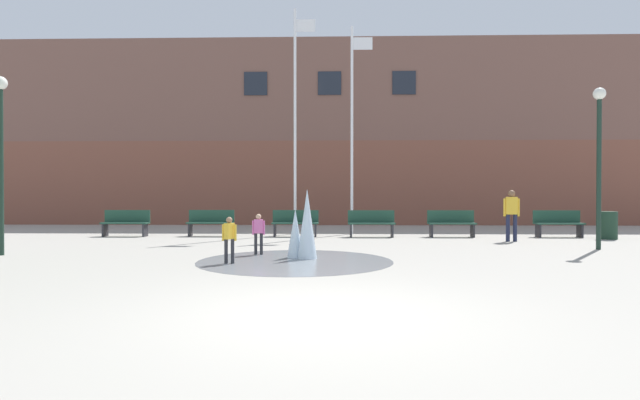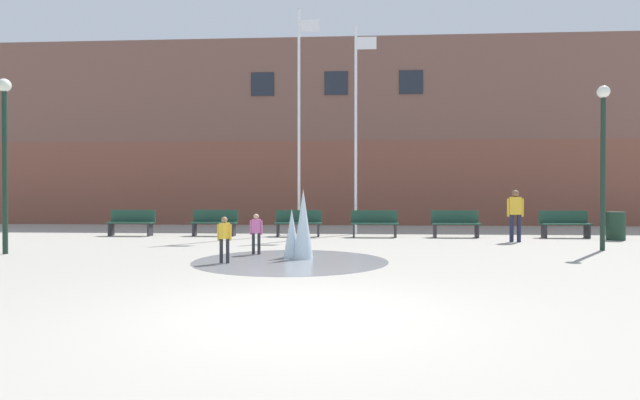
{
  "view_description": "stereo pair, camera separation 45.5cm",
  "coord_description": "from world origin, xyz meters",
  "px_view_note": "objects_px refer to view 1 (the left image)",
  "views": [
    {
      "loc": [
        0.17,
        -6.05,
        1.46
      ],
      "look_at": [
        -0.2,
        7.94,
        1.3
      ],
      "focal_mm": 28.0,
      "sensor_mm": 36.0,
      "label": 1
    },
    {
      "loc": [
        0.63,
        -6.03,
        1.46
      ],
      "look_at": [
        -0.2,
        7.94,
        1.3
      ],
      "focal_mm": 28.0,
      "sensor_mm": 36.0,
      "label": 2
    }
  ],
  "objects_px": {
    "park_bench_under_left_flagpole": "(295,223)",
    "park_bench_under_right_flagpole": "(451,223)",
    "child_running": "(229,236)",
    "trash_can": "(608,225)",
    "child_in_fountain": "(259,231)",
    "park_bench_left_of_flagpoles": "(211,222)",
    "flagpole_right": "(353,124)",
    "park_bench_far_left": "(126,223)",
    "adult_in_red": "(512,211)",
    "park_bench_far_right": "(558,223)",
    "park_bench_center": "(371,223)",
    "lamp_post_left_lane": "(1,140)",
    "flagpole_left": "(296,115)",
    "lamp_post_right_lane": "(599,145)"
  },
  "relations": [
    {
      "from": "park_bench_center",
      "to": "park_bench_under_right_flagpole",
      "type": "height_order",
      "value": "same"
    },
    {
      "from": "park_bench_center",
      "to": "park_bench_under_right_flagpole",
      "type": "relative_size",
      "value": 1.0
    },
    {
      "from": "park_bench_center",
      "to": "park_bench_under_left_flagpole",
      "type": "bearing_deg",
      "value": 177.39
    },
    {
      "from": "child_running",
      "to": "flagpole_right",
      "type": "height_order",
      "value": "flagpole_right"
    },
    {
      "from": "child_running",
      "to": "adult_in_red",
      "type": "relative_size",
      "value": 0.62
    },
    {
      "from": "park_bench_under_right_flagpole",
      "to": "flagpole_right",
      "type": "bearing_deg",
      "value": 160.11
    },
    {
      "from": "park_bench_under_right_flagpole",
      "to": "child_in_fountain",
      "type": "height_order",
      "value": "child_in_fountain"
    },
    {
      "from": "park_bench_far_left",
      "to": "adult_in_red",
      "type": "xyz_separation_m",
      "value": [
        12.72,
        -1.55,
        0.45
      ]
    },
    {
      "from": "park_bench_under_right_flagpole",
      "to": "lamp_post_left_lane",
      "type": "xyz_separation_m",
      "value": [
        -11.99,
        -5.42,
        2.28
      ]
    },
    {
      "from": "park_bench_under_left_flagpole",
      "to": "park_bench_under_right_flagpole",
      "type": "distance_m",
      "value": 5.35
    },
    {
      "from": "park_bench_far_right",
      "to": "park_bench_left_of_flagpoles",
      "type": "bearing_deg",
      "value": 179.56
    },
    {
      "from": "park_bench_left_of_flagpoles",
      "to": "lamp_post_left_lane",
      "type": "bearing_deg",
      "value": -123.52
    },
    {
      "from": "adult_in_red",
      "to": "lamp_post_left_lane",
      "type": "relative_size",
      "value": 0.37
    },
    {
      "from": "park_bench_center",
      "to": "child_running",
      "type": "relative_size",
      "value": 1.62
    },
    {
      "from": "park_bench_far_left",
      "to": "park_bench_under_right_flagpole",
      "type": "height_order",
      "value": "same"
    },
    {
      "from": "lamp_post_left_lane",
      "to": "flagpole_right",
      "type": "bearing_deg",
      "value": 37.37
    },
    {
      "from": "park_bench_center",
      "to": "child_running",
      "type": "xyz_separation_m",
      "value": [
        -3.49,
        -6.66,
        0.1
      ]
    },
    {
      "from": "park_bench_under_right_flagpole",
      "to": "flagpole_right",
      "type": "xyz_separation_m",
      "value": [
        -3.33,
        1.2,
        3.57
      ]
    },
    {
      "from": "park_bench_center",
      "to": "park_bench_under_right_flagpole",
      "type": "bearing_deg",
      "value": 1.49
    },
    {
      "from": "park_bench_far_right",
      "to": "park_bench_under_right_flagpole",
      "type": "bearing_deg",
      "value": -179.39
    },
    {
      "from": "park_bench_left_of_flagpoles",
      "to": "flagpole_right",
      "type": "distance_m",
      "value": 6.23
    },
    {
      "from": "child_running",
      "to": "trash_can",
      "type": "height_order",
      "value": "child_running"
    },
    {
      "from": "park_bench_left_of_flagpoles",
      "to": "trash_can",
      "type": "relative_size",
      "value": 1.78
    },
    {
      "from": "park_bench_under_right_flagpole",
      "to": "flagpole_right",
      "type": "distance_m",
      "value": 5.02
    },
    {
      "from": "park_bench_far_right",
      "to": "adult_in_red",
      "type": "relative_size",
      "value": 1.01
    },
    {
      "from": "park_bench_center",
      "to": "park_bench_under_right_flagpole",
      "type": "xyz_separation_m",
      "value": [
        2.74,
        0.07,
        0.0
      ]
    },
    {
      "from": "park_bench_center",
      "to": "lamp_post_left_lane",
      "type": "xyz_separation_m",
      "value": [
        -9.26,
        -5.35,
        2.28
      ]
    },
    {
      "from": "lamp_post_left_lane",
      "to": "flagpole_left",
      "type": "bearing_deg",
      "value": 45.21
    },
    {
      "from": "park_bench_left_of_flagpoles",
      "to": "trash_can",
      "type": "distance_m",
      "value": 13.25
    },
    {
      "from": "child_in_fountain",
      "to": "park_bench_left_of_flagpoles",
      "type": "bearing_deg",
      "value": 108.77
    },
    {
      "from": "child_running",
      "to": "adult_in_red",
      "type": "bearing_deg",
      "value": 150.89
    },
    {
      "from": "park_bench_center",
      "to": "park_bench_far_right",
      "type": "relative_size",
      "value": 1.0
    },
    {
      "from": "child_in_fountain",
      "to": "flagpole_left",
      "type": "height_order",
      "value": "flagpole_left"
    },
    {
      "from": "park_bench_far_left",
      "to": "park_bench_left_of_flagpoles",
      "type": "xyz_separation_m",
      "value": [
        2.93,
        0.16,
        0.0
      ]
    },
    {
      "from": "park_bench_far_right",
      "to": "adult_in_red",
      "type": "xyz_separation_m",
      "value": [
        -2.15,
        -1.62,
        0.45
      ]
    },
    {
      "from": "park_bench_under_right_flagpole",
      "to": "park_bench_center",
      "type": "bearing_deg",
      "value": -178.51
    },
    {
      "from": "adult_in_red",
      "to": "trash_can",
      "type": "bearing_deg",
      "value": 26.78
    },
    {
      "from": "park_bench_far_left",
      "to": "park_bench_under_left_flagpole",
      "type": "bearing_deg",
      "value": 0.78
    },
    {
      "from": "park_bench_far_right",
      "to": "flagpole_right",
      "type": "distance_m",
      "value": 7.9
    },
    {
      "from": "park_bench_center",
      "to": "adult_in_red",
      "type": "height_order",
      "value": "adult_in_red"
    },
    {
      "from": "lamp_post_right_lane",
      "to": "trash_can",
      "type": "bearing_deg",
      "value": 58.03
    },
    {
      "from": "park_bench_left_of_flagpoles",
      "to": "child_running",
      "type": "distance_m",
      "value": 7.18
    },
    {
      "from": "park_bench_under_left_flagpole",
      "to": "park_bench_far_left",
      "type": "bearing_deg",
      "value": -179.22
    },
    {
      "from": "park_bench_under_right_flagpole",
      "to": "flagpole_left",
      "type": "xyz_separation_m",
      "value": [
        -5.42,
        1.2,
        3.91
      ]
    },
    {
      "from": "park_bench_left_of_flagpoles",
      "to": "park_bench_far_right",
      "type": "distance_m",
      "value": 11.94
    },
    {
      "from": "child_running",
      "to": "trash_can",
      "type": "relative_size",
      "value": 1.1
    },
    {
      "from": "child_running",
      "to": "flagpole_right",
      "type": "bearing_deg",
      "value": -172.96
    },
    {
      "from": "lamp_post_left_lane",
      "to": "park_bench_far_left",
      "type": "bearing_deg",
      "value": 82.07
    },
    {
      "from": "trash_can",
      "to": "lamp_post_right_lane",
      "type": "bearing_deg",
      "value": -121.97
    },
    {
      "from": "park_bench_left_of_flagpoles",
      "to": "park_bench_under_left_flagpole",
      "type": "relative_size",
      "value": 1.0
    }
  ]
}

